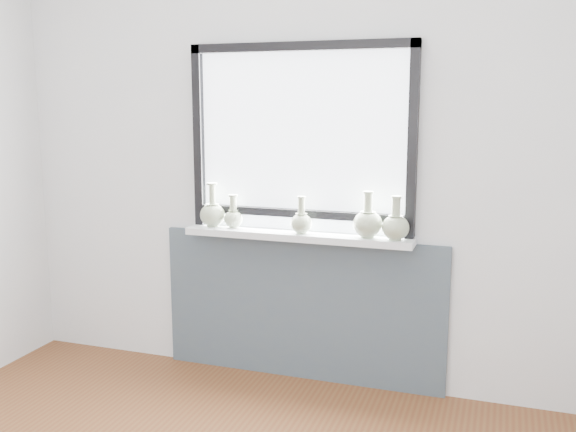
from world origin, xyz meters
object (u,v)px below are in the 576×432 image
(vase_e, at_px, (396,226))
(vase_c, at_px, (301,222))
(vase_d, at_px, (368,222))
(windowsill, at_px, (297,236))
(vase_b, at_px, (233,217))
(vase_a, at_px, (213,213))

(vase_e, bearing_deg, vase_c, 179.47)
(vase_d, relative_size, vase_e, 1.07)
(windowsill, distance_m, vase_b, 0.40)
(windowsill, distance_m, vase_a, 0.54)
(vase_b, bearing_deg, windowsill, -1.17)
(vase_b, bearing_deg, vase_e, -2.22)
(vase_d, bearing_deg, vase_e, -5.24)
(vase_a, xyz_separation_m, vase_e, (1.09, -0.03, -0.00))
(vase_b, relative_size, vase_d, 0.77)
(vase_d, height_order, vase_e, vase_d)
(vase_b, bearing_deg, vase_d, -1.64)
(vase_a, bearing_deg, vase_c, -3.01)
(vase_e, bearing_deg, vase_d, 174.76)
(windowsill, bearing_deg, vase_c, -36.91)
(vase_b, xyz_separation_m, vase_e, (0.96, -0.04, 0.01))
(vase_b, bearing_deg, vase_c, -4.30)
(vase_a, bearing_deg, vase_e, -1.81)
(windowsill, bearing_deg, vase_b, 178.83)
(vase_b, bearing_deg, vase_a, -178.83)
(vase_b, xyz_separation_m, vase_c, (0.43, -0.03, 0.00))
(windowsill, xyz_separation_m, vase_a, (-0.53, 0.01, 0.10))
(windowsill, xyz_separation_m, vase_d, (0.41, -0.01, 0.10))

